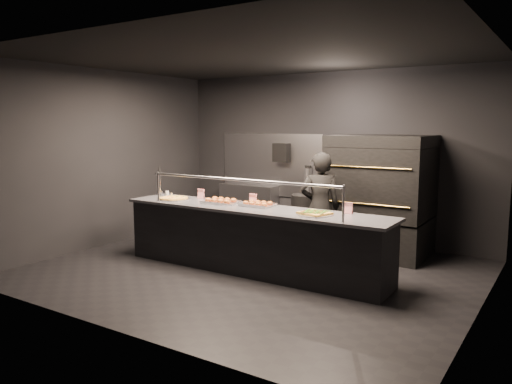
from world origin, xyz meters
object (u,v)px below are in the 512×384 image
at_px(pizza_oven, 380,195).
at_px(trash_bin, 305,218).
at_px(beer_tap, 160,186).
at_px(prep_shelf, 249,207).
at_px(service_counter, 252,239).
at_px(fire_extinguisher, 308,180).
at_px(slider_tray_a, 221,201).
at_px(slider_tray_b, 258,204).
at_px(round_pizza, 174,198).
at_px(square_pizza, 315,213).
at_px(worker, 320,207).
at_px(towel_dispenser, 282,153).

bearing_deg(pizza_oven, trash_bin, 172.59).
bearing_deg(beer_tap, prep_shelf, 80.63).
height_order(service_counter, fire_extinguisher, service_counter).
relative_size(service_counter, slider_tray_a, 7.09).
bearing_deg(prep_shelf, service_counter, -55.41).
height_order(beer_tap, slider_tray_b, beer_tap).
relative_size(slider_tray_b, trash_bin, 0.55).
height_order(slider_tray_a, trash_bin, slider_tray_a).
relative_size(prep_shelf, slider_tray_a, 2.08).
xyz_separation_m(fire_extinguisher, round_pizza, (-1.10, -2.42, -0.12)).
xyz_separation_m(pizza_oven, slider_tray_b, (-1.20, -1.75, -0.02)).
distance_m(slider_tray_a, square_pizza, 1.60).
bearing_deg(round_pizza, square_pizza, -0.34).
bearing_deg(slider_tray_a, square_pizza, -3.70).
distance_m(service_counter, square_pizza, 1.10).
distance_m(round_pizza, slider_tray_a, 0.85).
relative_size(prep_shelf, slider_tray_b, 2.61).
height_order(round_pizza, worker, worker).
distance_m(prep_shelf, worker, 2.57).
distance_m(pizza_oven, slider_tray_a, 2.57).
distance_m(prep_shelf, slider_tray_b, 2.74).
xyz_separation_m(round_pizza, trash_bin, (1.21, 2.11, -0.52)).
bearing_deg(slider_tray_b, worker, 56.11).
relative_size(beer_tap, slider_tray_b, 1.10).
relative_size(round_pizza, worker, 0.30).
relative_size(fire_extinguisher, worker, 0.30).
distance_m(service_counter, prep_shelf, 2.82).
height_order(prep_shelf, slider_tray_b, slider_tray_b).
bearing_deg(trash_bin, worker, -53.29).
relative_size(fire_extinguisher, square_pizza, 1.09).
bearing_deg(service_counter, slider_tray_a, 173.63).
relative_size(service_counter, towel_dispenser, 11.71).
bearing_deg(fire_extinguisher, trash_bin, -70.21).
bearing_deg(slider_tray_b, fire_extinguisher, 98.84).
bearing_deg(trash_bin, round_pizza, -119.91).
distance_m(prep_shelf, round_pizza, 2.40).
distance_m(beer_tap, slider_tray_b, 1.95).
bearing_deg(service_counter, towel_dispenser, 110.63).
bearing_deg(slider_tray_b, prep_shelf, 126.40).
distance_m(pizza_oven, fire_extinguisher, 1.63).
bearing_deg(square_pizza, prep_shelf, 137.76).
bearing_deg(fire_extinguisher, round_pizza, -114.43).
bearing_deg(beer_tap, towel_dispenser, 64.40).
distance_m(fire_extinguisher, slider_tray_a, 2.35).
relative_size(service_counter, slider_tray_b, 8.92).
bearing_deg(slider_tray_b, square_pizza, -10.62).
relative_size(beer_tap, trash_bin, 0.61).
distance_m(service_counter, fire_extinguisher, 2.50).
relative_size(round_pizza, square_pizza, 1.10).
height_order(towel_dispenser, trash_bin, towel_dispenser).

